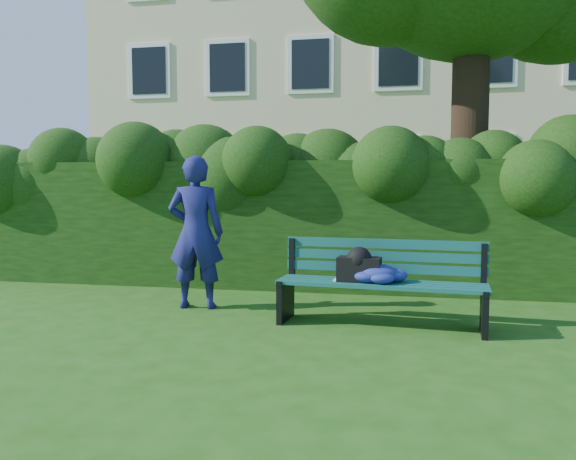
# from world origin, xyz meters

# --- Properties ---
(ground) EXTENTS (80.00, 80.00, 0.00)m
(ground) POSITION_xyz_m (0.00, 0.00, 0.00)
(ground) COLOR #1C5410
(ground) RESTS_ON ground
(apartment_building) EXTENTS (16.00, 8.08, 12.00)m
(apartment_building) POSITION_xyz_m (-0.00, 13.99, 6.00)
(apartment_building) COLOR beige
(apartment_building) RESTS_ON ground
(hedge) EXTENTS (10.00, 1.00, 1.80)m
(hedge) POSITION_xyz_m (0.00, 2.20, 0.90)
(hedge) COLOR black
(hedge) RESTS_ON ground
(park_bench) EXTENTS (2.19, 0.75, 0.89)m
(park_bench) POSITION_xyz_m (1.04, 0.10, 0.50)
(park_bench) COLOR #0D413F
(park_bench) RESTS_ON ground
(man_reading) EXTENTS (0.71, 0.51, 1.82)m
(man_reading) POSITION_xyz_m (-1.11, 0.55, 0.91)
(man_reading) COLOR navy
(man_reading) RESTS_ON ground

